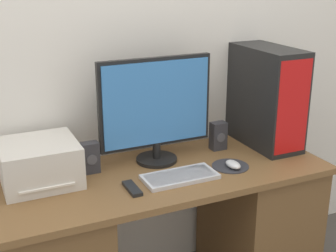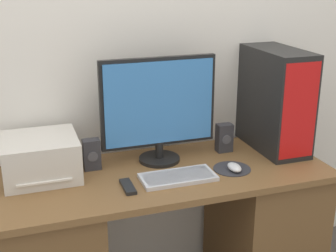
{
  "view_description": "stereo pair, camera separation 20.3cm",
  "coord_description": "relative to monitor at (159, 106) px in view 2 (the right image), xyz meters",
  "views": [
    {
      "loc": [
        -0.78,
        -1.45,
        1.58
      ],
      "look_at": [
        0.02,
        0.3,
        0.92
      ],
      "focal_mm": 50.0,
      "sensor_mm": 36.0,
      "label": 1
    },
    {
      "loc": [
        -0.6,
        -1.52,
        1.58
      ],
      "look_at": [
        0.02,
        0.3,
        0.92
      ],
      "focal_mm": 50.0,
      "sensor_mm": 36.0,
      "label": 2
    }
  ],
  "objects": [
    {
      "name": "monitor",
      "position": [
        0.0,
        0.0,
        0.0
      ],
      "size": [
        0.54,
        0.19,
        0.49
      ],
      "color": "black",
      "rests_on": "desk"
    },
    {
      "name": "computer_tower",
      "position": [
        0.59,
        -0.02,
        -0.02
      ],
      "size": [
        0.2,
        0.44,
        0.5
      ],
      "color": "black",
      "rests_on": "desk"
    },
    {
      "name": "printer",
      "position": [
        -0.54,
        -0.01,
        -0.18
      ],
      "size": [
        0.32,
        0.31,
        0.18
      ],
      "color": "beige",
      "rests_on": "desk"
    },
    {
      "name": "keyboard",
      "position": [
        0.01,
        -0.23,
        -0.26
      ],
      "size": [
        0.32,
        0.15,
        0.02
      ],
      "color": "silver",
      "rests_on": "desk"
    },
    {
      "name": "mousepad",
      "position": [
        0.28,
        -0.21,
        -0.26
      ],
      "size": [
        0.17,
        0.17,
        0.0
      ],
      "color": "#2D2D33",
      "rests_on": "desk"
    },
    {
      "name": "speaker_left",
      "position": [
        -0.32,
        0.0,
        -0.19
      ],
      "size": [
        0.08,
        0.06,
        0.14
      ],
      "color": "#2D2D33",
      "rests_on": "desk"
    },
    {
      "name": "wall_back",
      "position": [
        -0.02,
        0.22,
        0.38
      ],
      "size": [
        6.4,
        0.05,
        2.7
      ],
      "color": "white",
      "rests_on": "ground_plane"
    },
    {
      "name": "mouse",
      "position": [
        0.28,
        -0.23,
        -0.25
      ],
      "size": [
        0.05,
        0.09,
        0.03
      ],
      "color": "silver",
      "rests_on": "mousepad"
    },
    {
      "name": "desk",
      "position": [
        -0.02,
        -0.13,
        -0.61
      ],
      "size": [
        1.49,
        0.59,
        0.71
      ],
      "color": "brown",
      "rests_on": "ground_plane"
    },
    {
      "name": "speaker_right",
      "position": [
        0.34,
        0.01,
        -0.19
      ],
      "size": [
        0.08,
        0.06,
        0.14
      ],
      "color": "#2D2D33",
      "rests_on": "desk"
    },
    {
      "name": "remote_control",
      "position": [
        -0.21,
        -0.24,
        -0.26
      ],
      "size": [
        0.04,
        0.14,
        0.02
      ],
      "color": "black",
      "rests_on": "desk"
    }
  ]
}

